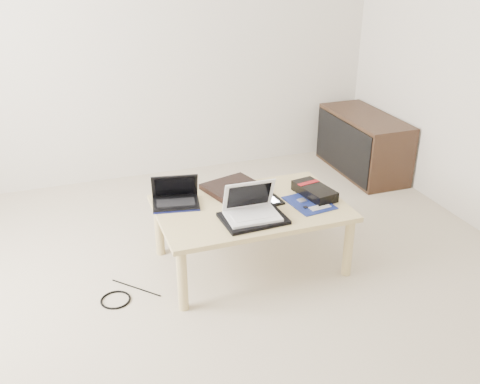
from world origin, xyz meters
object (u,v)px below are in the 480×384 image
object	(u,v)px
media_cabinet	(362,144)
white_laptop	(251,209)
coffee_table	(251,213)
netbook	(176,198)
gpu_box	(314,191)

from	to	relation	value
media_cabinet	white_laptop	size ratio (longest dim) A/B	3.04
white_laptop	media_cabinet	bearing A→B (deg)	39.39
coffee_table	netbook	size ratio (longest dim) A/B	3.63
coffee_table	gpu_box	size ratio (longest dim) A/B	3.52
gpu_box	media_cabinet	bearing A→B (deg)	46.64
media_cabinet	netbook	distance (m)	2.03
gpu_box	white_laptop	bearing A→B (deg)	-162.50
coffee_table	media_cabinet	distance (m)	1.76
coffee_table	gpu_box	distance (m)	0.42
white_laptop	coffee_table	bearing A→B (deg)	69.95
media_cabinet	gpu_box	size ratio (longest dim) A/B	2.88
media_cabinet	gpu_box	distance (m)	1.46
white_laptop	gpu_box	size ratio (longest dim) A/B	0.95
white_laptop	gpu_box	distance (m)	0.49
coffee_table	netbook	world-z (taller)	netbook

